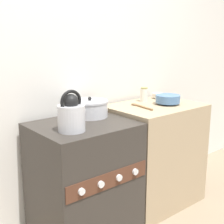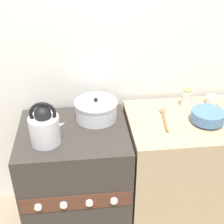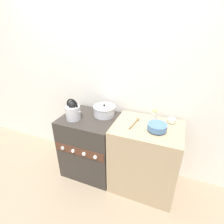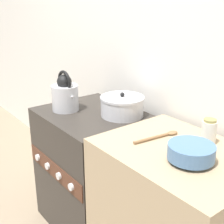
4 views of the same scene
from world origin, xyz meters
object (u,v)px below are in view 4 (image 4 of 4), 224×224
Objects in this scene: cooking_pot at (122,106)px; storage_jar at (209,132)px; enamel_bowl at (191,152)px; stove at (93,170)px; kettle at (65,95)px.

storage_jar reaches higher than cooking_pot.
cooking_pot is 1.35× the size of enamel_bowl.
cooking_pot is at bearing -176.37° from storage_jar.
storage_jar is (0.76, 0.17, 0.51)m from stove.
enamel_bowl is at bearing 3.32° from kettle.
cooking_pot is 2.20× the size of storage_jar.
storage_jar reaches higher than stove.
kettle is 0.96× the size of cooking_pot.
kettle is at bearing -163.62° from storage_jar.
storage_jar reaches higher than enamel_bowl.
stove is 0.52m from cooking_pot.
cooking_pot is 0.70m from enamel_bowl.
stove is 0.96m from enamel_bowl.
kettle reaches higher than storage_jar.
cooking_pot is at bearing 39.78° from stove.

